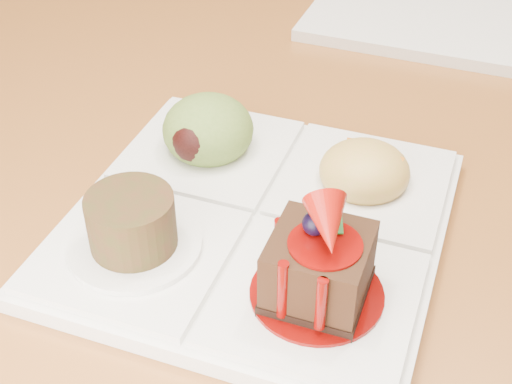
% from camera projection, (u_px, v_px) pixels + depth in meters
% --- Properties ---
extents(dining_table, '(1.00, 1.80, 0.75)m').
position_uv_depth(dining_table, '(283.00, 65.00, 0.82)').
color(dining_table, brown).
rests_on(dining_table, ground).
extents(sampler_plate, '(0.28, 0.28, 0.10)m').
position_uv_depth(sampler_plate, '(255.00, 206.00, 0.49)').
color(sampler_plate, silver).
rests_on(sampler_plate, dining_table).
extents(second_plate, '(0.27, 0.27, 0.01)m').
position_uv_depth(second_plate, '(434.00, 6.00, 0.78)').
color(second_plate, silver).
rests_on(second_plate, dining_table).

